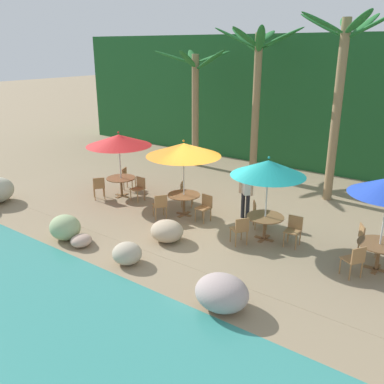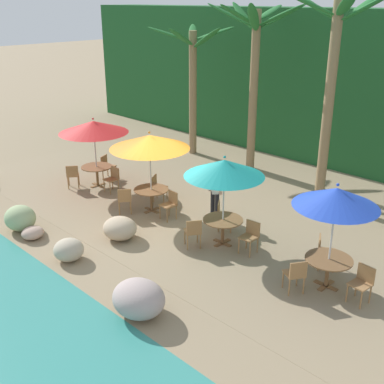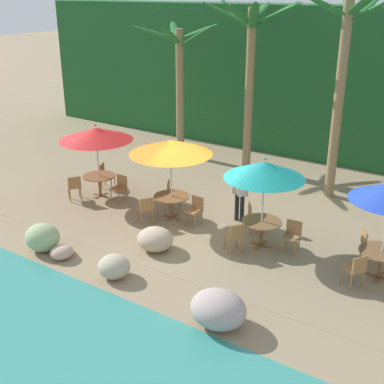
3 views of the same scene
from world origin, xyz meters
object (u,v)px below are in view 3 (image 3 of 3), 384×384
Objects in this scene: chair_orange_seaward at (195,209)px; waiter_in_white at (240,191)px; umbrella_red at (96,134)px; chair_teal_left at (235,236)px; chair_red_inland at (105,173)px; palm_tree_nearest at (180,69)px; chair_blue_inland at (368,243)px; palm_tree_second at (251,55)px; dining_table_blue at (382,256)px; palm_tree_third at (343,64)px; chair_teal_inland at (253,216)px; dining_table_red at (99,179)px; chair_blue_left at (356,269)px; umbrella_teal at (265,170)px; dining_table_teal at (262,225)px; chair_red_seaward at (120,186)px; chair_red_left at (74,186)px; chair_orange_inland at (172,192)px; dining_table_orange at (172,200)px; umbrella_orange at (171,147)px; chair_teal_seaward at (292,234)px; chair_orange_left at (146,208)px.

chair_orange_seaward is 1.44m from waiter_in_white.
umbrella_red is 6.09m from chair_teal_left.
palm_tree_nearest is (0.08, 4.55, 3.09)m from chair_red_inland.
palm_tree_second is (-6.10, 4.85, 3.82)m from chair_blue_inland.
chair_red_inland and chair_orange_seaward have the same top height.
palm_tree_nearest is (-4.28, 5.36, 3.09)m from chair_orange_seaward.
palm_tree_third reaches higher than dining_table_blue.
chair_teal_inland is at bearing -32.94° from waiter_in_white.
dining_table_red is at bearing -145.82° from palm_tree_third.
chair_blue_left reaches higher than dining_table_red.
chair_teal_left is at bearing -153.30° from chair_blue_inland.
palm_tree_nearest is at bearing 140.02° from waiter_in_white.
umbrella_teal is 2.32× the size of dining_table_teal.
chair_blue_inland is at bearing -27.20° from palm_tree_nearest.
palm_tree_second is (1.87, 5.36, 3.82)m from chair_red_seaward.
palm_tree_nearest reaches higher than dining_table_red.
palm_tree_nearest is (-0.35, 5.29, 1.41)m from umbrella_red.
chair_teal_left is 3.41m from chair_blue_inland.
chair_red_left is at bearing -175.28° from dining_table_teal.
chair_orange_seaward is at bearing -26.69° from chair_orange_inland.
chair_teal_left is 2.10m from waiter_in_white.
dining_table_orange is 0.18× the size of palm_tree_second.
chair_red_left is at bearing -120.00° from dining_table_red.
chair_teal_seaward is (3.93, 0.05, -1.77)m from umbrella_orange.
dining_table_red is 1.26× the size of chair_orange_left.
palm_tree_nearest is (-7.36, 5.33, 3.09)m from chair_teal_seaward.
chair_orange_inland is 3.67m from dining_table_teal.
palm_tree_third is 3.88× the size of waiter_in_white.
chair_red_inland is 9.52m from chair_blue_left.
dining_table_red is at bearing -60.37° from chair_red_inland.
umbrella_red is 2.89× the size of chair_red_inland.
umbrella_orange is 3.00× the size of chair_teal_seaward.
umbrella_teal is (6.17, -0.20, 1.60)m from dining_table_red.
chair_teal_left is 1.00× the size of chair_blue_left.
chair_orange_inland is at bearing 176.87° from chair_teal_inland.
chair_teal_seaward is at bearing 0.59° from chair_orange_seaward.
palm_tree_third is at bearing 115.30° from chair_blue_left.
chair_blue_left is 4.46m from waiter_in_white.
umbrella_teal is 5.09m from palm_tree_third.
chair_red_inland is at bearing 177.11° from chair_teal_inland.
chair_blue_left is (2.79, -0.68, -0.10)m from dining_table_teal.
dining_table_teal is at bearing 10.44° from chair_orange_left.
chair_blue_inland and chair_blue_left have the same top height.
chair_teal_seaward reaches higher than dining_table_blue.
dining_table_orange is 0.86m from chair_orange_seaward.
dining_table_orange is at bearing -127.08° from palm_tree_third.
dining_table_blue is (2.33, -0.06, 0.10)m from chair_teal_seaward.
chair_orange_left is (2.67, -0.84, -0.10)m from dining_table_red.
chair_teal_inland is 3.23m from chair_blue_inland.
dining_table_blue is (5.40, -0.03, 0.10)m from chair_orange_seaward.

